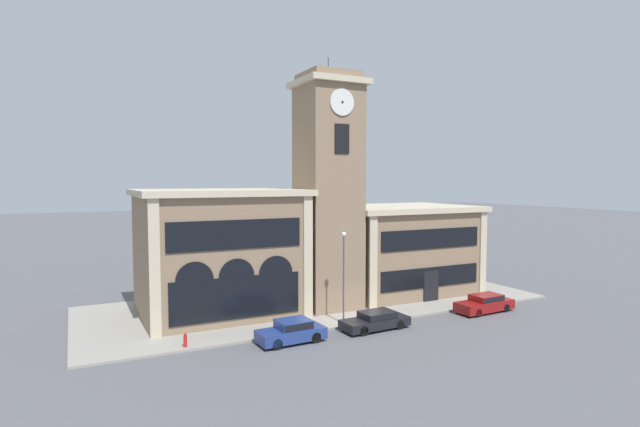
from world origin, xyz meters
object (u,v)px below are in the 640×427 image
at_px(street_lamp, 344,265).
at_px(fire_hydrant, 185,340).
at_px(bollard, 296,324).
at_px(parked_car_mid, 376,320).
at_px(parked_car_near, 292,331).
at_px(parked_car_far, 485,303).

bearing_deg(street_lamp, fire_hydrant, -179.43).
xyz_separation_m(street_lamp, fire_hydrant, (-11.07, -0.11, -3.78)).
distance_m(street_lamp, bollard, 5.25).
height_order(parked_car_mid, bollard, parked_car_mid).
height_order(bollard, fire_hydrant, bollard).
bearing_deg(fire_hydrant, street_lamp, 0.57).
xyz_separation_m(parked_car_near, parked_car_far, (16.37, 0.00, -0.04)).
bearing_deg(parked_car_near, street_lamp, -161.94).
distance_m(parked_car_mid, bollard, 5.52).
bearing_deg(parked_car_near, fire_hydrant, -17.55).
distance_m(parked_car_near, street_lamp, 6.22).
xyz_separation_m(parked_car_near, fire_hydrant, (-6.32, 1.68, -0.19)).
relative_size(bollard, fire_hydrant, 1.22).
relative_size(parked_car_mid, fire_hydrant, 5.67).
bearing_deg(bollard, parked_car_far, -5.96).
relative_size(parked_car_far, street_lamp, 0.76).
height_order(parked_car_far, fire_hydrant, parked_car_far).
height_order(street_lamp, bollard, street_lamp).
xyz_separation_m(parked_car_near, bollard, (1.01, 1.61, -0.09)).
relative_size(parked_car_mid, street_lamp, 0.76).
bearing_deg(parked_car_far, parked_car_near, -2.63).
bearing_deg(street_lamp, parked_car_mid, -49.34).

